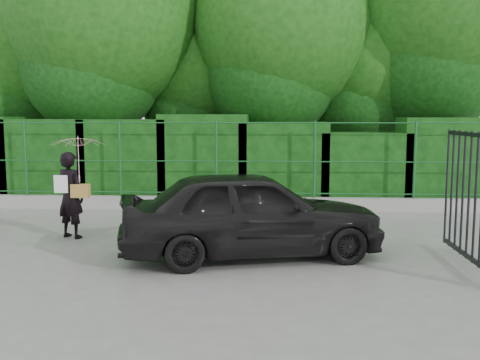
{
  "coord_description": "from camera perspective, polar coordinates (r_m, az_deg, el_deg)",
  "views": [
    {
      "loc": [
        1.65,
        -7.98,
        2.23
      ],
      "look_at": [
        1.14,
        1.3,
        1.1
      ],
      "focal_mm": 40.0,
      "sensor_mm": 36.0,
      "label": 1
    }
  ],
  "objects": [
    {
      "name": "ground",
      "position": [
        8.45,
        -8.3,
        -8.45
      ],
      "size": [
        80.0,
        80.0,
        0.0
      ],
      "primitive_type": "plane",
      "color": "gray"
    },
    {
      "name": "kerb",
      "position": [
        12.76,
        -4.31,
        -2.46
      ],
      "size": [
        14.0,
        0.25,
        0.3
      ],
      "primitive_type": "cube",
      "color": "#9E9E99",
      "rests_on": "ground"
    },
    {
      "name": "fence",
      "position": [
        12.6,
        -3.36,
        2.24
      ],
      "size": [
        14.13,
        0.06,
        1.8
      ],
      "color": "#165022",
      "rests_on": "kerb"
    },
    {
      "name": "hedge",
      "position": [
        13.64,
        -4.24,
        1.98
      ],
      "size": [
        14.2,
        1.2,
        2.25
      ],
      "color": "black",
      "rests_on": "ground"
    },
    {
      "name": "trees",
      "position": [
        15.9,
        1.34,
        15.58
      ],
      "size": [
        17.1,
        6.15,
        8.08
      ],
      "color": "black",
      "rests_on": "ground"
    },
    {
      "name": "woman",
      "position": [
        10.11,
        -17.12,
        0.97
      ],
      "size": [
        0.96,
        0.96,
        1.87
      ],
      "color": "black",
      "rests_on": "ground"
    },
    {
      "name": "car",
      "position": [
        8.43,
        1.2,
        -3.52
      ],
      "size": [
        4.39,
        2.58,
        1.4
      ],
      "primitive_type": "imported",
      "rotation": [
        0.0,
        0.0,
        1.81
      ],
      "color": "black",
      "rests_on": "ground"
    }
  ]
}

